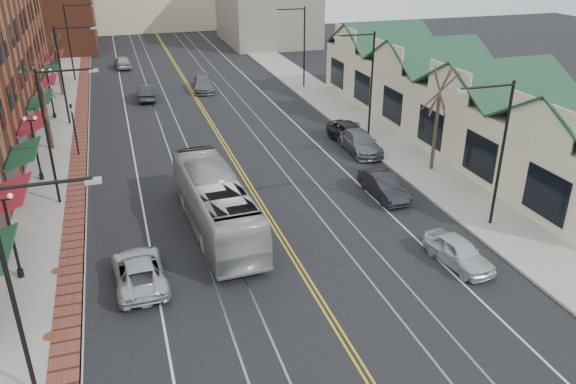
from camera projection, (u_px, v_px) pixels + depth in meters
ground at (339, 331)px, 22.95m from camera, size 160.00×160.00×0.00m
sidewalk_left at (55, 179)px, 36.96m from camera, size 4.00×120.00×0.15m
sidewalk_right at (385, 142)px, 43.49m from camera, size 4.00×120.00×0.15m
building_right at (456, 107)px, 44.18m from camera, size 8.00×36.00×4.60m
backdrop_mid at (150, 0)px, 94.62m from camera, size 22.00×14.00×9.00m
backdrop_right at (267, 3)px, 80.97m from camera, size 12.00×16.00×11.00m
streetlight_l_0 at (22, 272)px, 17.83m from camera, size 3.33×0.25×8.00m
streetlight_l_1 at (54, 123)px, 31.68m from camera, size 3.33×0.25×8.00m
streetlight_l_2 at (66, 65)px, 45.53m from camera, size 3.33×0.25×8.00m
streetlight_l_3 at (73, 34)px, 59.37m from camera, size 3.33×0.25×8.00m
streetlight_r_0 at (497, 141)px, 29.03m from camera, size 3.33×0.25×8.00m
streetlight_r_1 at (367, 73)px, 42.88m from camera, size 3.33×0.25×8.00m
streetlight_r_2 at (300, 39)px, 56.72m from camera, size 3.33×0.25×8.00m
lamppost_l_1 at (12, 238)px, 25.47m from camera, size 0.84×0.28×4.27m
lamppost_l_2 at (36, 150)px, 35.85m from camera, size 0.84×0.28×4.27m
lamppost_l_3 at (51, 95)px, 47.97m from camera, size 0.84×0.28×4.27m
tree_left_near at (45, 104)px, 40.57m from camera, size 1.78×1.37×6.48m
tree_left_far at (58, 63)px, 54.52m from camera, size 1.66×1.28×6.02m
tree_right_mid at (437, 118)px, 36.89m from camera, size 1.90×1.46×6.93m
manhole_mid at (51, 336)px, 22.43m from camera, size 0.60×0.60×0.02m
manhole_far at (58, 271)px, 26.76m from camera, size 0.60×0.60×0.02m
traffic_signal at (74, 126)px, 39.85m from camera, size 0.18×0.15×3.80m
transit_bus at (216, 203)px, 30.18m from camera, size 3.22×11.49×3.17m
parked_suv at (139, 271)px, 25.80m from camera, size 2.50×5.00×1.36m
parked_car_a at (459, 252)px, 27.33m from camera, size 2.15×4.21×1.37m
parked_car_b at (384, 186)px, 34.38m from camera, size 1.62×4.41×1.44m
parked_car_c at (360, 142)px, 41.43m from camera, size 2.22×5.19×1.49m
parked_car_d at (350, 133)px, 43.04m from camera, size 2.47×5.08×1.67m
distant_car_left at (147, 92)px, 54.34m from camera, size 1.83×4.52×1.46m
distant_car_right at (203, 84)px, 57.49m from camera, size 2.62×5.20×1.45m
distant_car_far at (122, 62)px, 67.05m from camera, size 2.11×4.43×1.46m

